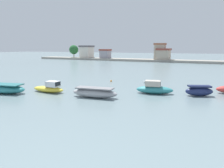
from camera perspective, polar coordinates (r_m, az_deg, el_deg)
The scene contains 8 objects.
moored_boat_2 at distance 29.87m, azimuth -27.09°, elevation -1.16°, with size 5.74×3.22×1.19m.
moored_boat_3 at distance 28.44m, azimuth -16.79°, elevation -1.09°, with size 4.67×1.65×1.49m.
moored_boat_4 at distance 24.45m, azimuth -4.76°, elevation -2.37°, with size 5.69×2.36×1.17m.
moored_boat_5 at distance 26.93m, azimuth 11.46°, elevation -1.26°, with size 4.83×2.66×1.64m.
moored_boat_6 at distance 27.22m, azimuth 22.71°, elevation -1.76°, with size 3.48×2.36×1.26m.
mooring_buoy_0 at distance 34.59m, azimuth 8.90°, elevation 0.58°, with size 0.38×0.38×0.38m, color white.
mooring_buoy_1 at distance 35.42m, azimuth -0.26°, elevation 0.86°, with size 0.31×0.31×0.31m, color orange.
distant_shoreline at distance 88.33m, azimuth 10.01°, elevation 7.46°, with size 109.64×8.19×7.40m.
Camera 1 is at (23.64, -8.65, 5.81)m, focal length 33.45 mm.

